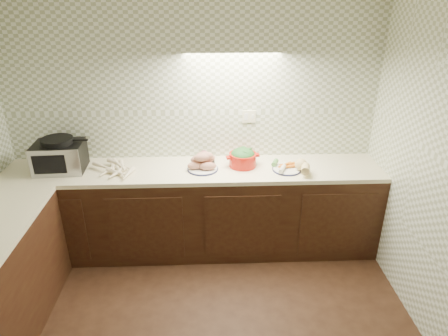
{
  "coord_description": "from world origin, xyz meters",
  "views": [
    {
      "loc": [
        0.15,
        -1.95,
        2.53
      ],
      "look_at": [
        0.28,
        1.25,
        1.02
      ],
      "focal_mm": 32.0,
      "sensor_mm": 36.0,
      "label": 1
    }
  ],
  "objects_px": {
    "parsnip_pile": "(113,168)",
    "dutch_oven": "(243,158)",
    "veg_plate": "(293,166)",
    "sweet_potato_plate": "(203,163)",
    "onion_bowl": "(206,159)",
    "toaster_oven": "(59,155)"
  },
  "relations": [
    {
      "from": "dutch_oven",
      "to": "veg_plate",
      "type": "height_order",
      "value": "dutch_oven"
    },
    {
      "from": "toaster_oven",
      "to": "onion_bowl",
      "type": "distance_m",
      "value": 1.37
    },
    {
      "from": "onion_bowl",
      "to": "parsnip_pile",
      "type": "bearing_deg",
      "value": -170.18
    },
    {
      "from": "parsnip_pile",
      "to": "veg_plate",
      "type": "bearing_deg",
      "value": -1.64
    },
    {
      "from": "onion_bowl",
      "to": "dutch_oven",
      "type": "distance_m",
      "value": 0.37
    },
    {
      "from": "parsnip_pile",
      "to": "onion_bowl",
      "type": "height_order",
      "value": "onion_bowl"
    },
    {
      "from": "parsnip_pile",
      "to": "dutch_oven",
      "type": "relative_size",
      "value": 1.31
    },
    {
      "from": "sweet_potato_plate",
      "to": "onion_bowl",
      "type": "height_order",
      "value": "sweet_potato_plate"
    },
    {
      "from": "onion_bowl",
      "to": "dutch_oven",
      "type": "xyz_separation_m",
      "value": [
        0.36,
        -0.08,
        0.04
      ]
    },
    {
      "from": "sweet_potato_plate",
      "to": "onion_bowl",
      "type": "relative_size",
      "value": 1.73
    },
    {
      "from": "parsnip_pile",
      "to": "dutch_oven",
      "type": "height_order",
      "value": "dutch_oven"
    },
    {
      "from": "sweet_potato_plate",
      "to": "veg_plate",
      "type": "height_order",
      "value": "sweet_potato_plate"
    },
    {
      "from": "sweet_potato_plate",
      "to": "onion_bowl",
      "type": "distance_m",
      "value": 0.14
    },
    {
      "from": "parsnip_pile",
      "to": "onion_bowl",
      "type": "bearing_deg",
      "value": 9.82
    },
    {
      "from": "toaster_oven",
      "to": "veg_plate",
      "type": "height_order",
      "value": "toaster_oven"
    },
    {
      "from": "toaster_oven",
      "to": "sweet_potato_plate",
      "type": "relative_size",
      "value": 1.56
    },
    {
      "from": "parsnip_pile",
      "to": "dutch_oven",
      "type": "distance_m",
      "value": 1.23
    },
    {
      "from": "parsnip_pile",
      "to": "dutch_oven",
      "type": "bearing_deg",
      "value": 3.51
    },
    {
      "from": "onion_bowl",
      "to": "veg_plate",
      "type": "height_order",
      "value": "onion_bowl"
    },
    {
      "from": "parsnip_pile",
      "to": "toaster_oven",
      "type": "bearing_deg",
      "value": 173.12
    },
    {
      "from": "toaster_oven",
      "to": "dutch_oven",
      "type": "xyz_separation_m",
      "value": [
        1.72,
        0.02,
        -0.06
      ]
    },
    {
      "from": "onion_bowl",
      "to": "dutch_oven",
      "type": "height_order",
      "value": "dutch_oven"
    }
  ]
}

